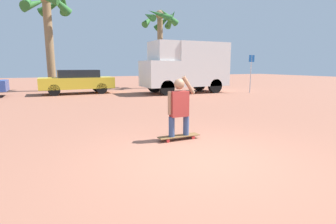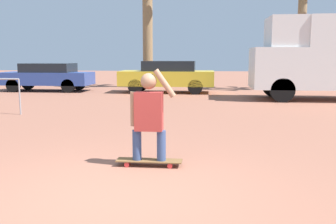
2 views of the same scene
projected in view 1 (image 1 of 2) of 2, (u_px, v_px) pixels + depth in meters
ground_plane at (201, 159)px, 4.98m from camera, size 80.00×80.00×0.00m
skateboard at (179, 136)px, 6.29m from camera, size 1.03×0.26×0.09m
person_skateboarder at (179, 104)px, 6.15m from camera, size 0.71×0.25×1.43m
camper_van at (186, 66)px, 16.94m from camera, size 5.55×2.22×3.23m
parked_car_yellow at (77, 81)px, 16.51m from camera, size 4.43×1.77×1.50m
palm_tree_near_van at (160, 26)px, 20.11m from camera, size 2.88×2.91×6.03m
palm_tree_center_background at (47, 12)px, 17.69m from camera, size 3.38×3.56×6.80m
street_sign at (251, 69)px, 17.06m from camera, size 0.44×0.06×2.43m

